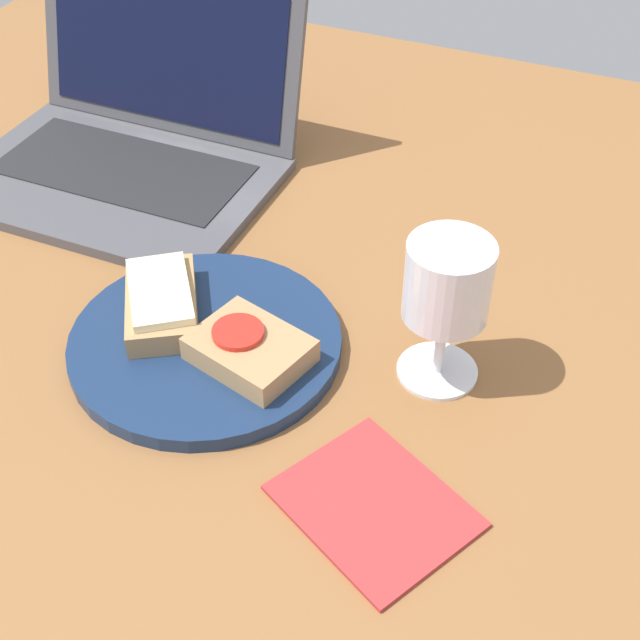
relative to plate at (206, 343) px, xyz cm
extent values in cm
cube|color=brown|center=(1.06, 1.27, -2.27)|extent=(140.00, 140.00, 3.00)
cylinder|color=navy|center=(0.00, 0.00, 0.00)|extent=(25.43, 25.43, 1.54)
cube|color=#A88456|center=(5.25, -1.00, 1.97)|extent=(11.64, 10.05, 2.39)
cylinder|color=red|center=(4.01, -0.76, 3.42)|extent=(4.68, 4.68, 0.53)
cube|color=#A88456|center=(-5.25, 1.00, 1.97)|extent=(11.79, 13.52, 2.40)
cube|color=#F4EAB7|center=(-5.25, 1.00, 3.59)|extent=(10.44, 11.40, 0.84)
cylinder|color=white|center=(20.85, 5.60, -0.57)|extent=(7.39, 7.39, 0.40)
cylinder|color=white|center=(20.85, 5.60, 3.01)|extent=(0.94, 0.94, 6.75)
cylinder|color=white|center=(20.85, 5.60, 9.97)|extent=(7.48, 7.48, 7.18)
cylinder|color=white|center=(20.85, 5.60, 8.81)|extent=(6.88, 6.88, 4.86)
cube|color=#4C4C51|center=(-23.16, 19.79, -0.13)|extent=(35.64, 24.47, 1.29)
cube|color=#232326|center=(-23.16, 21.99, 0.60)|extent=(29.22, 13.46, 0.16)
cube|color=#4C4C51|center=(-23.16, 34.50, 10.04)|extent=(34.93, 5.72, 19.26)
cube|color=black|center=(-23.16, 34.00, 10.04)|extent=(31.36, 4.31, 16.05)
cube|color=#B23333|center=(20.90, -10.75, -0.57)|extent=(17.96, 16.83, 0.40)
camera|label=1|loc=(33.85, -51.43, 56.80)|focal=50.00mm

